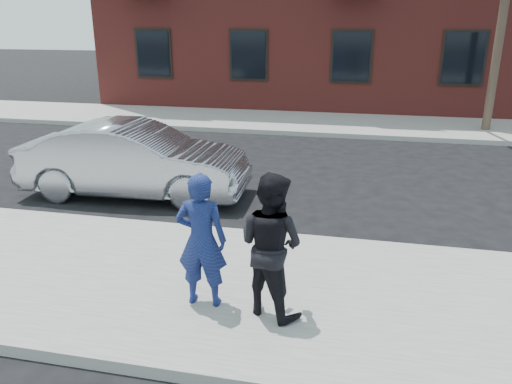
# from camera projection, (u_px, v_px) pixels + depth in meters

# --- Properties ---
(ground) EXTENTS (100.00, 100.00, 0.00)m
(ground) POSITION_uv_depth(u_px,v_px,m) (299.00, 293.00, 6.66)
(ground) COLOR black
(ground) RESTS_ON ground
(near_sidewalk) EXTENTS (50.00, 3.50, 0.15)m
(near_sidewalk) POSITION_uv_depth(u_px,v_px,m) (296.00, 298.00, 6.41)
(near_sidewalk) COLOR gray
(near_sidewalk) RESTS_ON ground
(near_curb) EXTENTS (50.00, 0.10, 0.15)m
(near_curb) POSITION_uv_depth(u_px,v_px,m) (312.00, 240.00, 8.07)
(near_curb) COLOR #999691
(near_curb) RESTS_ON ground
(far_sidewalk) EXTENTS (50.00, 3.50, 0.15)m
(far_sidewalk) POSITION_uv_depth(u_px,v_px,m) (343.00, 124.00, 17.03)
(far_sidewalk) COLOR gray
(far_sidewalk) RESTS_ON ground
(far_curb) EXTENTS (50.00, 0.10, 0.15)m
(far_curb) POSITION_uv_depth(u_px,v_px,m) (340.00, 136.00, 15.36)
(far_curb) COLOR #999691
(far_curb) RESTS_ON ground
(silver_sedan) EXTENTS (4.64, 1.80, 1.51)m
(silver_sedan) POSITION_uv_depth(u_px,v_px,m) (135.00, 160.00, 10.14)
(silver_sedan) COLOR #999BA3
(silver_sedan) RESTS_ON ground
(man_hoodie) EXTENTS (0.63, 0.50, 1.67)m
(man_hoodie) POSITION_uv_depth(u_px,v_px,m) (202.00, 240.00, 5.90)
(man_hoodie) COLOR navy
(man_hoodie) RESTS_ON near_sidewalk
(man_peacoat) EXTENTS (1.04, 0.96, 1.73)m
(man_peacoat) POSITION_uv_depth(u_px,v_px,m) (271.00, 245.00, 5.72)
(man_peacoat) COLOR black
(man_peacoat) RESTS_ON near_sidewalk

